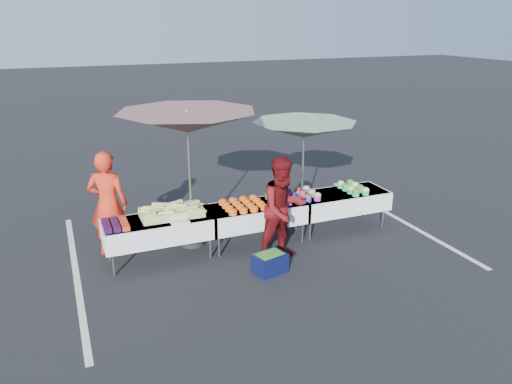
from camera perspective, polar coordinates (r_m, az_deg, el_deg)
name	(u,v)px	position (r m, az deg, el deg)	size (l,w,h in m)	color
ground	(256,242)	(9.39, 0.00, -5.78)	(80.00, 80.00, 0.00)	black
stripe_left	(76,274)	(8.81, -19.87, -8.77)	(0.10, 5.00, 0.00)	silver
stripe_right	(396,218)	(10.91, 15.75, -2.85)	(0.10, 5.00, 0.00)	silver
table_left	(159,228)	(8.68, -11.08, -4.09)	(1.86, 0.81, 0.75)	white
table_center	(256,213)	(9.15, 0.00, -2.47)	(1.86, 0.81, 0.75)	white
table_right	(341,201)	(9.94, 9.64, -0.97)	(1.86, 0.81, 0.75)	white
berry_punnets	(115,225)	(8.46, -15.80, -3.60)	(0.40, 0.54, 0.08)	black
corn_pile	(172,211)	(8.67, -9.61, -2.18)	(1.16, 0.57, 0.26)	#C2C364
plastic_bags	(180,222)	(8.39, -8.74, -3.35)	(0.30, 0.25, 0.05)	white
carrot_bowls	(243,204)	(8.98, -1.45, -1.42)	(0.75, 0.69, 0.11)	orange
potato_cups	(293,196)	(9.36, 4.25, -0.40)	(0.94, 0.58, 0.16)	#2940C0
bean_baskets	(353,188)	(9.99, 11.02, 0.50)	(0.36, 0.68, 0.15)	#2AA85F
vendor	(108,204)	(8.97, -16.56, -1.32)	(0.69, 0.45, 1.88)	red
customer	(283,209)	(8.47, 3.14, -1.96)	(0.88, 0.69, 1.82)	#580D10
umbrella_left	(187,123)	(8.70, -7.86, 7.83)	(2.58, 2.58, 2.51)	black
umbrella_right	(304,130)	(9.80, 5.51, 7.02)	(2.58, 2.58, 2.11)	black
storage_bin	(270,263)	(8.27, 1.58, -8.07)	(0.59, 0.48, 0.33)	#0A1036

